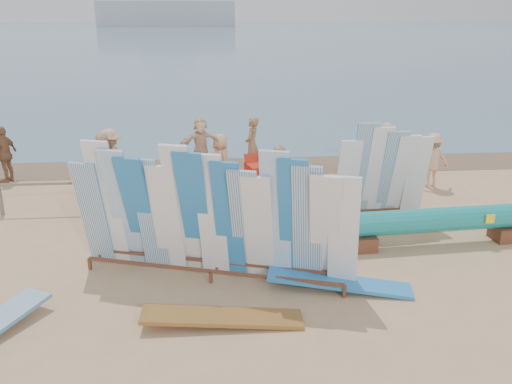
{
  "coord_description": "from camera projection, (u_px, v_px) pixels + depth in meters",
  "views": [
    {
      "loc": [
        1.39,
        -10.55,
        4.98
      ],
      "look_at": [
        2.39,
        1.05,
        1.08
      ],
      "focal_mm": 38.0,
      "sensor_mm": 36.0,
      "label": 1
    }
  ],
  "objects": [
    {
      "name": "beachgoer_extra_1",
      "position": [
        5.0,
        154.0,
        16.36
      ],
      "size": [
        0.71,
        1.1,
        1.73
      ],
      "primitive_type": "imported",
      "rotation": [
        0.0,
        0.0,
        4.43
      ],
      "color": "#8C6042",
      "rests_on": "ground"
    },
    {
      "name": "beachgoer_9",
      "position": [
        386.0,
        147.0,
        17.45
      ],
      "size": [
        0.6,
        1.1,
        1.6
      ],
      "primitive_type": "imported",
      "rotation": [
        0.0,
        0.0,
        4.54
      ],
      "color": "tan",
      "rests_on": "ground"
    },
    {
      "name": "vendor_table",
      "position": [
        286.0,
        249.0,
        11.09
      ],
      "size": [
        0.91,
        0.79,
        1.02
      ],
      "rotation": [
        0.0,
        0.0,
        0.39
      ],
      "color": "brown",
      "rests_on": "ground"
    },
    {
      "name": "beachgoer_4",
      "position": [
        111.0,
        166.0,
        15.48
      ],
      "size": [
        0.95,
        0.52,
        1.55
      ],
      "primitive_type": "imported",
      "rotation": [
        0.0,
        0.0,
        3.0
      ],
      "color": "#8C6042",
      "rests_on": "ground"
    },
    {
      "name": "beachgoer_2",
      "position": [
        106.0,
        165.0,
        15.09
      ],
      "size": [
        0.94,
        0.88,
        1.8
      ],
      "primitive_type": "imported",
      "rotation": [
        0.0,
        0.0,
        0.69
      ],
      "color": "beige",
      "rests_on": "ground"
    },
    {
      "name": "beach_chair_left",
      "position": [
        198.0,
        185.0,
        15.36
      ],
      "size": [
        0.66,
        0.68,
        0.96
      ],
      "rotation": [
        0.0,
        0.0,
        -0.09
      ],
      "color": "#B52313",
      "rests_on": "ground"
    },
    {
      "name": "flat_board_d",
      "position": [
        339.0,
        289.0,
        10.2
      ],
      "size": [
        2.75,
        1.1,
        0.29
      ],
      "primitive_type": "cube",
      "rotation": [
        0.08,
        0.0,
        1.37
      ],
      "color": "#2679C2",
      "rests_on": "ground"
    },
    {
      "name": "ground",
      "position": [
        148.0,
        259.0,
        11.43
      ],
      "size": [
        160.0,
        160.0,
        0.0
      ],
      "primitive_type": "plane",
      "color": "tan",
      "rests_on": "ground"
    },
    {
      "name": "outrigger_canoe",
      "position": [
        437.0,
        221.0,
        11.99
      ],
      "size": [
        6.09,
        0.93,
        0.86
      ],
      "rotation": [
        0.0,
        0.0,
        0.07
      ],
      "color": "brown",
      "rests_on": "ground"
    },
    {
      "name": "stroller",
      "position": [
        255.0,
        178.0,
        15.56
      ],
      "size": [
        0.72,
        0.89,
        1.07
      ],
      "rotation": [
        0.0,
        0.0,
        0.25
      ],
      "color": "#B52313",
      "rests_on": "ground"
    },
    {
      "name": "beachgoer_10",
      "position": [
        388.0,
        164.0,
        15.1
      ],
      "size": [
        1.14,
        0.58,
        1.87
      ],
      "primitive_type": "imported",
      "rotation": [
        0.0,
        0.0,
        0.1
      ],
      "color": "#8C6042",
      "rests_on": "ground"
    },
    {
      "name": "main_surfboard_rack",
      "position": [
        212.0,
        220.0,
        10.26
      ],
      "size": [
        5.41,
        2.24,
        2.74
      ],
      "rotation": [
        0.0,
        0.0,
        -0.31
      ],
      "color": "brown",
      "rests_on": "ground"
    },
    {
      "name": "beachgoer_5",
      "position": [
        201.0,
        142.0,
        18.08
      ],
      "size": [
        1.6,
        0.98,
        1.64
      ],
      "primitive_type": "imported",
      "rotation": [
        0.0,
        0.0,
        0.35
      ],
      "color": "beige",
      "rests_on": "ground"
    },
    {
      "name": "beachgoer_7",
      "position": [
        252.0,
        145.0,
        17.43
      ],
      "size": [
        0.55,
        0.73,
        1.78
      ],
      "primitive_type": "imported",
      "rotation": [
        0.0,
        0.0,
        4.37
      ],
      "color": "#8C6042",
      "rests_on": "ground"
    },
    {
      "name": "beachgoer_extra_0",
      "position": [
        432.0,
        160.0,
        15.9
      ],
      "size": [
        1.05,
        0.44,
        1.62
      ],
      "primitive_type": "imported",
      "rotation": [
        0.0,
        0.0,
        3.14
      ],
      "color": "tan",
      "rests_on": "ground"
    },
    {
      "name": "fence",
      "position": [
        158.0,
        187.0,
        14.07
      ],
      "size": [
        12.08,
        0.08,
        0.9
      ],
      "color": "#786D5B",
      "rests_on": "ground"
    },
    {
      "name": "ocean",
      "position": [
        202.0,
        32.0,
        132.36
      ],
      "size": [
        320.0,
        240.0,
        0.02
      ],
      "primitive_type": "cube",
      "color": "slate",
      "rests_on": "ground"
    },
    {
      "name": "beachgoer_8",
      "position": [
        280.0,
        173.0,
        14.86
      ],
      "size": [
        0.68,
        0.82,
        1.53
      ],
      "primitive_type": "imported",
      "rotation": [
        0.0,
        0.0,
        1.05
      ],
      "color": "beige",
      "rests_on": "ground"
    },
    {
      "name": "wet_sand_strip",
      "position": [
        170.0,
        167.0,
        18.23
      ],
      "size": [
        40.0,
        2.6,
        0.01
      ],
      "primitive_type": "cube",
      "color": "brown",
      "rests_on": "ground"
    },
    {
      "name": "beachgoer_3",
      "position": [
        111.0,
        160.0,
        15.56
      ],
      "size": [
        0.62,
        1.22,
        1.82
      ],
      "primitive_type": "imported",
      "rotation": [
        0.0,
        0.0,
        4.6
      ],
      "color": "tan",
      "rests_on": "ground"
    },
    {
      "name": "side_surfboard_rack",
      "position": [
        382.0,
        178.0,
        13.1
      ],
      "size": [
        2.26,
        0.78,
        2.57
      ],
      "rotation": [
        0.0,
        0.0,
        0.03
      ],
      "color": "brown",
      "rests_on": "ground"
    },
    {
      "name": "distant_ship",
      "position": [
        166.0,
        10.0,
        178.82
      ],
      "size": [
        45.0,
        8.0,
        14.0
      ],
      "color": "#999EA3",
      "rests_on": "ocean"
    },
    {
      "name": "flat_board_c",
      "position": [
        223.0,
        323.0,
        9.08
      ],
      "size": [
        2.72,
        0.66,
        0.25
      ],
      "primitive_type": "cube",
      "rotation": [
        0.07,
        0.0,
        1.53
      ],
      "color": "olive",
      "rests_on": "ground"
    },
    {
      "name": "beachgoer_6",
      "position": [
        221.0,
        161.0,
        15.85
      ],
      "size": [
        0.67,
        0.88,
        1.62
      ],
      "primitive_type": "imported",
      "rotation": [
        0.0,
        0.0,
        5.14
      ],
      "color": "tan",
      "rests_on": "ground"
    },
    {
      "name": "beach_chair_right",
      "position": [
        215.0,
        192.0,
        14.91
      ],
      "size": [
        0.63,
        0.65,
        0.82
      ],
      "rotation": [
        0.0,
        0.0,
        0.25
      ],
      "color": "#B52313",
      "rests_on": "ground"
    }
  ]
}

